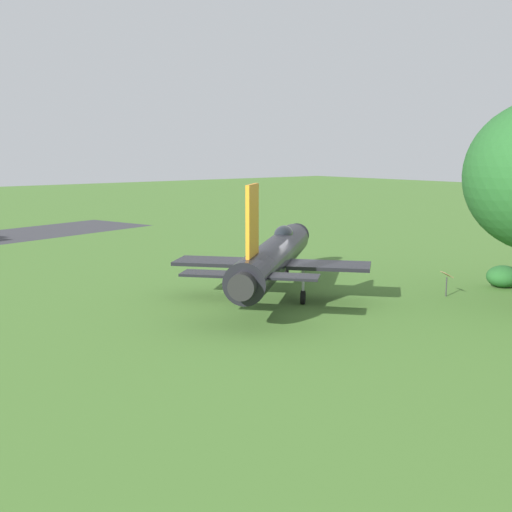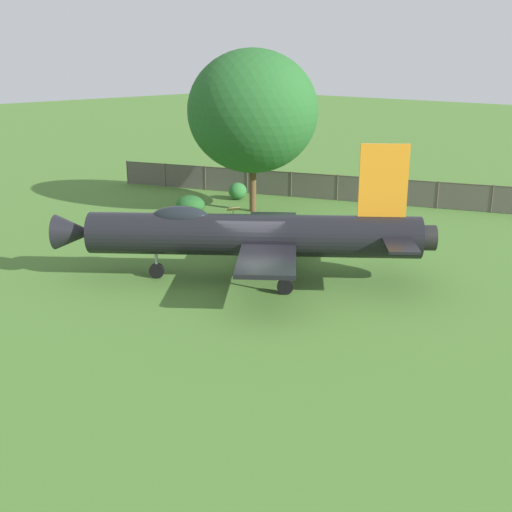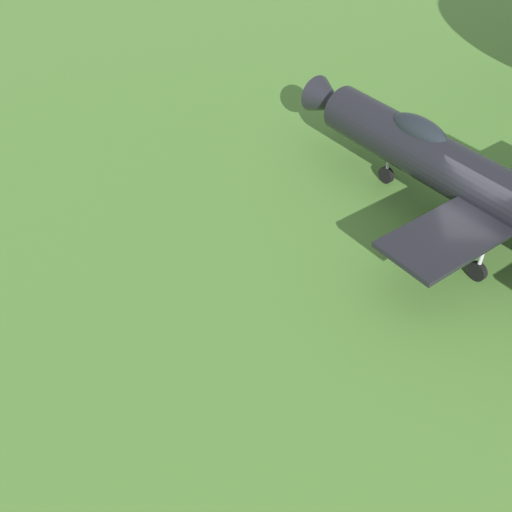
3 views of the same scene
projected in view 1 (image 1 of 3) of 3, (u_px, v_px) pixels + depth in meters
The scene contains 4 objects.
ground_plane at pixel (274, 296), 30.00m from camera, with size 200.00×200.00×0.00m, color #47722D.
display_jet at pixel (275, 255), 30.05m from camera, with size 11.29×12.62×5.36m.
shrub_by_tree at pixel (503, 276), 31.89m from camera, with size 1.55×1.66×1.07m.
info_plaque at pixel (447, 278), 29.82m from camera, with size 0.72×0.64×1.14m.
Camera 1 is at (-22.30, 19.05, 6.63)m, focal length 45.99 mm.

